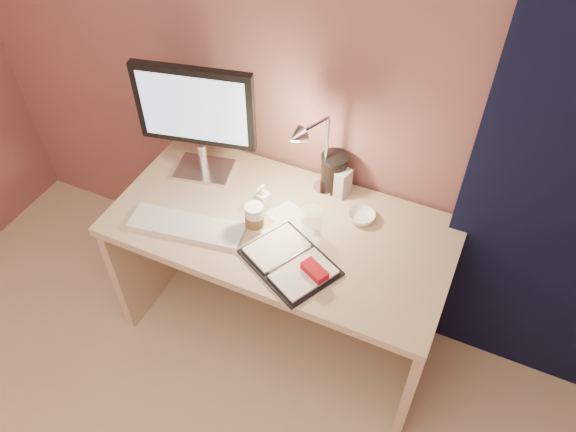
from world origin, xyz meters
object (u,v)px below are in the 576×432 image
at_px(desk, 289,248).
at_px(planner, 292,262).
at_px(clear_cup, 311,224).
at_px(dark_jar, 334,174).
at_px(product_box, 339,181).
at_px(desk_lamp, 328,160).
at_px(monitor, 196,113).
at_px(bowl, 362,217).
at_px(lotion_bottle, 263,197).
at_px(coffee_cup, 254,218).
at_px(keyboard, 187,226).

xyz_separation_m(desk, planner, (0.13, -0.25, 0.24)).
xyz_separation_m(clear_cup, dark_jar, (-0.02, 0.30, 0.01)).
bearing_deg(product_box, desk_lamp, -86.01).
height_order(monitor, bowl, monitor).
relative_size(desk, lotion_bottle, 11.60).
relative_size(monitor, coffee_cup, 4.28).
distance_m(bowl, desk_lamp, 0.29).
xyz_separation_m(coffee_cup, product_box, (0.23, 0.34, 0.01)).
bearing_deg(planner, bowl, 91.81).
xyz_separation_m(monitor, product_box, (0.60, 0.12, -0.25)).
bearing_deg(lotion_bottle, planner, -44.27).
bearing_deg(planner, lotion_bottle, 163.06).
bearing_deg(bowl, planner, -115.52).
height_order(keyboard, coffee_cup, coffee_cup).
relative_size(desk, planner, 3.32).
height_order(desk, clear_cup, clear_cup).
bearing_deg(keyboard, monitor, 99.34).
xyz_separation_m(lotion_bottle, product_box, (0.26, 0.21, 0.00)).
distance_m(bowl, dark_jar, 0.23).
height_order(coffee_cup, lotion_bottle, coffee_cup).
height_order(planner, desk_lamp, desk_lamp).
height_order(monitor, dark_jar, monitor).
distance_m(lotion_bottle, dark_jar, 0.32).
height_order(coffee_cup, product_box, product_box).
bearing_deg(keyboard, coffee_cup, 14.73).
bearing_deg(keyboard, dark_jar, 36.80).
bearing_deg(planner, clear_cup, 114.94).
height_order(planner, clear_cup, clear_cup).
relative_size(desk, keyboard, 2.98).
distance_m(desk, dark_jar, 0.39).
height_order(bowl, dark_jar, dark_jar).
bearing_deg(monitor, product_box, -0.71).
bearing_deg(lotion_bottle, monitor, 164.79).
relative_size(planner, desk_lamp, 1.04).
relative_size(planner, lotion_bottle, 3.49).
height_order(clear_cup, desk_lamp, desk_lamp).
relative_size(planner, dark_jar, 2.68).
relative_size(bowl, product_box, 0.86).
distance_m(monitor, clear_cup, 0.66).
bearing_deg(desk_lamp, clear_cup, -62.10).
xyz_separation_m(keyboard, bowl, (0.63, 0.34, 0.01)).
height_order(dark_jar, product_box, dark_jar).
distance_m(planner, clear_cup, 0.18).
xyz_separation_m(clear_cup, desk_lamp, (-0.01, 0.18, 0.18)).
bearing_deg(dark_jar, desk, -116.40).
height_order(coffee_cup, dark_jar, dark_jar).
xyz_separation_m(keyboard, dark_jar, (0.45, 0.47, 0.07)).
relative_size(planner, coffee_cup, 3.41).
relative_size(keyboard, planner, 1.12).
bearing_deg(dark_jar, keyboard, -133.66).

